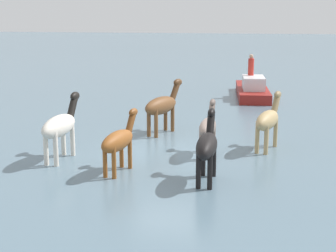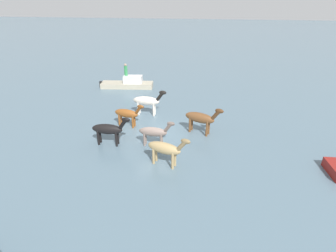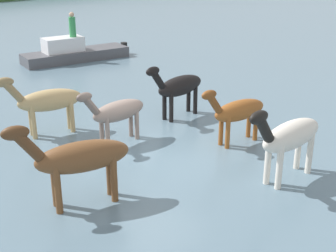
# 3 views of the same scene
# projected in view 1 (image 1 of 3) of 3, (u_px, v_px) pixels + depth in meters

# --- Properties ---
(ground_plane) EXTENTS (199.12, 199.12, 0.00)m
(ground_plane) POSITION_uv_depth(u_px,v_px,m) (170.00, 154.00, 17.43)
(ground_plane) COLOR slate
(horse_dark_mare) EXTENTS (2.61, 1.34, 2.06)m
(horse_dark_mare) POSITION_uv_depth(u_px,v_px,m) (162.00, 105.00, 20.11)
(horse_dark_mare) COLOR brown
(horse_dark_mare) RESTS_ON ground_plane
(horse_pinto_flank) EXTENTS (2.24, 0.59, 1.74)m
(horse_pinto_flank) POSITION_uv_depth(u_px,v_px,m) (208.00, 127.00, 17.14)
(horse_pinto_flank) COLOR gray
(horse_pinto_flank) RESTS_ON ground_plane
(horse_lead) EXTENTS (2.46, 0.57, 1.93)m
(horse_lead) POSITION_uv_depth(u_px,v_px,m) (207.00, 145.00, 14.38)
(horse_lead) COLOR black
(horse_lead) RESTS_ON ground_plane
(horse_mid_herd) EXTENTS (2.67, 0.75, 2.07)m
(horse_mid_herd) POSITION_uv_depth(u_px,v_px,m) (60.00, 126.00, 16.51)
(horse_mid_herd) COLOR silver
(horse_mid_herd) RESTS_ON ground_plane
(horse_dun_straggler) EXTENTS (2.31, 0.86, 1.78)m
(horse_dun_straggler) POSITION_uv_depth(u_px,v_px,m) (119.00, 141.00, 15.24)
(horse_dun_straggler) COLOR brown
(horse_dun_straggler) RESTS_ON ground_plane
(horse_gray_outer) EXTENTS (2.47, 1.10, 1.93)m
(horse_gray_outer) POSITION_uv_depth(u_px,v_px,m) (268.00, 120.00, 17.76)
(horse_gray_outer) COLOR tan
(horse_gray_outer) RESTS_ON ground_plane
(boat_skiff_near) EXTENTS (6.26, 2.16, 1.38)m
(boat_skiff_near) POSITION_uv_depth(u_px,v_px,m) (252.00, 91.00, 29.05)
(boat_skiff_near) COLOR maroon
(boat_skiff_near) RESTS_ON ground_plane
(person_spotter_bow) EXTENTS (0.32, 0.32, 1.19)m
(person_spotter_bow) POSITION_uv_depth(u_px,v_px,m) (251.00, 66.00, 28.70)
(person_spotter_bow) COLOR red
(person_spotter_bow) RESTS_ON boat_skiff_near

